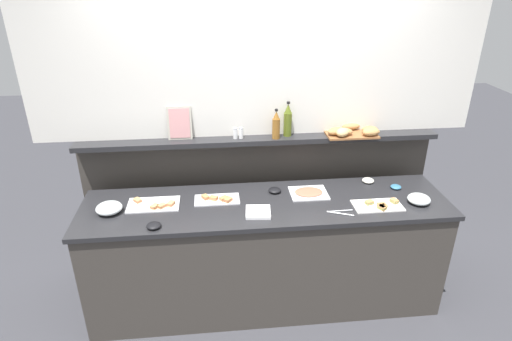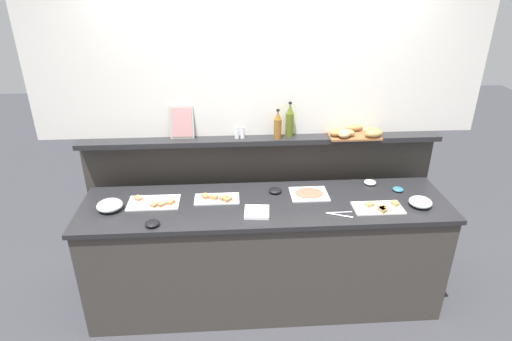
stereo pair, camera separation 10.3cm
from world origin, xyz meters
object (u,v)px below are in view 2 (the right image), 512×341
serving_tongs (339,214)px  napkin_stack (257,212)px  sandwich_platter_rear (379,208)px  cold_cuts_platter (309,194)px  condiment_bowl_teal (275,191)px  glass_bowl_large (420,202)px  condiment_bowl_red (152,223)px  olive_oil_bottle (290,121)px  sandwich_platter_side (154,203)px  sandwich_platter_front (217,199)px  condiment_bowl_cream (370,182)px  pepper_shaker (243,133)px  framed_picture (182,122)px  glass_bowl_medium (110,206)px  vinegar_bottle_amber (278,126)px  salt_shaker (237,133)px  bread_basket (356,132)px  condiment_bowl_dark (398,189)px

serving_tongs → napkin_stack: (-0.56, 0.05, 0.01)m
sandwich_platter_rear → cold_cuts_platter: size_ratio=1.25×
condiment_bowl_teal → glass_bowl_large: bearing=-15.0°
glass_bowl_large → condiment_bowl_red: size_ratio=1.69×
condiment_bowl_red → olive_oil_bottle: 1.30m
sandwich_platter_side → glass_bowl_large: glass_bowl_large is taller
sandwich_platter_front → condiment_bowl_cream: sandwich_platter_front is taller
cold_cuts_platter → pepper_shaker: (-0.48, 0.33, 0.38)m
olive_oil_bottle → framed_picture: size_ratio=1.08×
sandwich_platter_side → glass_bowl_large: (1.90, -0.16, 0.02)m
sandwich_platter_rear → serving_tongs: (-0.30, -0.06, -0.01)m
glass_bowl_large → glass_bowl_medium: glass_bowl_medium is taller
glass_bowl_large → condiment_bowl_teal: (-1.01, 0.27, -0.01)m
serving_tongs → olive_oil_bottle: olive_oil_bottle is taller
sandwich_platter_rear → condiment_bowl_red: bearing=-175.9°
condiment_bowl_red → vinegar_bottle_amber: 1.19m
condiment_bowl_cream → vinegar_bottle_amber: 0.86m
condiment_bowl_teal → salt_shaker: salt_shaker is taller
sandwich_platter_front → condiment_bowl_teal: 0.44m
condiment_bowl_teal → pepper_shaker: size_ratio=1.11×
framed_picture → sandwich_platter_side: bearing=-114.2°
sandwich_platter_front → olive_oil_bottle: 0.83m
bread_basket → pepper_shaker: bearing=178.0°
cold_cuts_platter → condiment_bowl_cream: size_ratio=2.97×
olive_oil_bottle → cold_cuts_platter: bearing=-71.9°
bread_basket → glass_bowl_large: bearing=-55.6°
cold_cuts_platter → vinegar_bottle_amber: vinegar_bottle_amber is taller
cold_cuts_platter → napkin_stack: (-0.41, -0.24, 0.00)m
sandwich_platter_side → sandwich_platter_front: (0.45, 0.03, 0.00)m
condiment_bowl_red → condiment_bowl_cream: (1.62, 0.49, -0.00)m
sandwich_platter_side → napkin_stack: (0.73, -0.18, 0.00)m
sandwich_platter_front → condiment_bowl_dark: bearing=1.9°
glass_bowl_large → condiment_bowl_dark: size_ratio=2.01×
glass_bowl_large → condiment_bowl_dark: bearing=107.6°
condiment_bowl_red → pepper_shaker: (0.63, 0.68, 0.37)m
napkin_stack → framed_picture: 0.93m
condiment_bowl_red → sandwich_platter_front: bearing=37.2°
condiment_bowl_cream → sandwich_platter_side: bearing=-173.2°
sandwich_platter_side → napkin_stack: sandwich_platter_side is taller
sandwich_platter_front → serving_tongs: 0.88m
pepper_shaker → bread_basket: 0.89m
salt_shaker → napkin_stack: bearing=-78.5°
cold_cuts_platter → glass_bowl_medium: glass_bowl_medium is taller
condiment_bowl_red → glass_bowl_medium: bearing=145.2°
sandwich_platter_rear → framed_picture: bearing=156.7°
condiment_bowl_dark → olive_oil_bottle: (-0.80, 0.33, 0.45)m
sandwich_platter_side → olive_oil_bottle: 1.19m
olive_oil_bottle → condiment_bowl_dark: bearing=-22.6°
sandwich_platter_rear → cold_cuts_platter: bearing=152.4°
condiment_bowl_red → serving_tongs: condiment_bowl_red is taller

